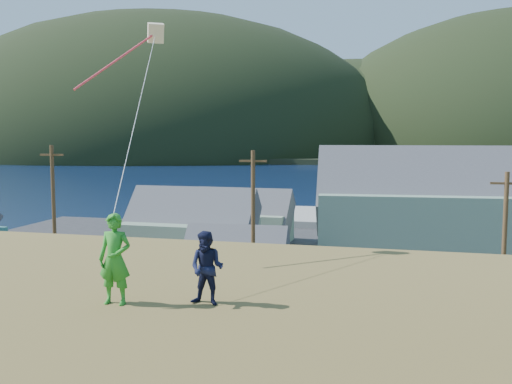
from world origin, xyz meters
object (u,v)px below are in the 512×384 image
at_px(shed_white, 235,262).
at_px(kite_flyer_green, 115,259).
at_px(shed_palegreen_near, 191,231).
at_px(shed_palegreen_far, 243,218).
at_px(wharf, 299,216).
at_px(kite_flyer_navy, 207,268).

xyz_separation_m(shed_white, kite_flyer_green, (4.87, -25.69, 5.99)).
xyz_separation_m(shed_palegreen_near, shed_palegreen_far, (1.48, 10.43, -0.37)).
xyz_separation_m(shed_white, shed_palegreen_far, (-4.27, 17.58, 0.37)).
xyz_separation_m(wharf, shed_palegreen_far, (-2.90, -16.20, 2.05)).
relative_size(shed_white, kite_flyer_green, 3.89).
bearing_deg(kite_flyer_green, shed_palegreen_far, 99.13).
distance_m(wharf, shed_palegreen_near, 27.10).
height_order(shed_palegreen_near, kite_flyer_green, kite_flyer_green).
relative_size(wharf, shed_palegreen_far, 2.63).
relative_size(kite_flyer_green, kite_flyer_navy, 1.24).
bearing_deg(kite_flyer_navy, kite_flyer_green, -163.29).
bearing_deg(wharf, shed_white, -87.67).
relative_size(shed_palegreen_near, kite_flyer_green, 5.75).
height_order(kite_flyer_green, kite_flyer_navy, kite_flyer_green).
relative_size(shed_white, shed_palegreen_far, 0.72).
height_order(wharf, shed_white, shed_white).
distance_m(shed_palegreen_near, kite_flyer_green, 34.92).
xyz_separation_m(wharf, shed_white, (1.37, -33.79, 1.67)).
relative_size(wharf, shed_white, 3.64).
height_order(shed_white, kite_flyer_navy, kite_flyer_navy).
xyz_separation_m(shed_white, kite_flyer_navy, (6.67, -25.29, 5.82)).
distance_m(shed_palegreen_near, kite_flyer_navy, 35.11).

